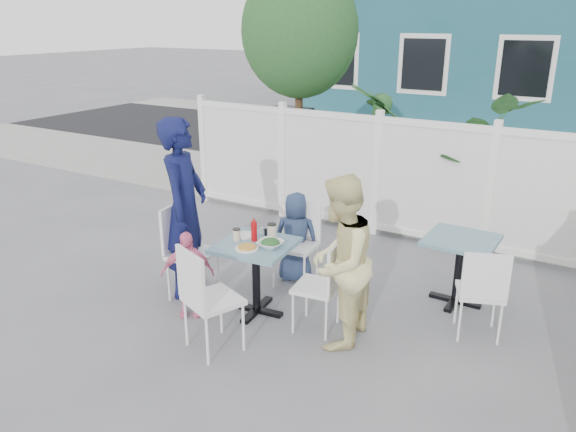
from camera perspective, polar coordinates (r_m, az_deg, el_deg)
The scene contains 29 objects.
ground at distance 5.85m, azimuth -1.32°, elevation -8.90°, with size 80.00×80.00×0.00m, color slate.
near_sidewalk at distance 9.05m, azimuth 11.49°, elevation 1.18°, with size 24.00×2.60×0.01m, color gray.
street at distance 12.49m, azimuth 17.25°, elevation 5.72°, with size 24.00×5.00×0.01m, color black.
far_sidewalk at distance 15.46m, azimuth 20.11°, elevation 7.93°, with size 24.00×1.60×0.01m, color gray.
building at distance 18.65m, azimuth 21.83°, elevation 18.83°, with size 11.00×6.00×6.00m.
fence_back at distance 7.53m, azimuth 9.00°, elevation 3.83°, with size 5.86×0.08×1.60m.
tree at distance 8.81m, azimuth 1.17°, elevation 18.22°, with size 1.80×1.62×3.59m.
utility_cabinet at distance 9.96m, azimuth -0.03°, elevation 6.99°, with size 0.68×0.49×1.27m, color yellow.
potted_shrub_a at distance 8.22m, azimuth 9.04°, elevation 6.40°, with size 1.07×1.07×1.92m, color #194023.
potted_shrub_b at distance 7.74m, azimuth 18.86°, elevation 4.41°, with size 1.64×1.42×1.82m, color #194023.
main_table at distance 5.47m, azimuth -3.29°, elevation -4.41°, with size 0.76×0.76×0.74m.
spare_table at distance 5.91m, azimuth 17.08°, elevation -3.61°, with size 0.69×0.69×0.71m.
chair_left at distance 5.90m, azimuth -10.43°, elevation -2.83°, with size 0.49×0.50×0.99m.
chair_right at distance 5.18m, azimuth 3.71°, elevation -6.51°, with size 0.43×0.45×0.88m.
chair_back at distance 6.11m, azimuth 1.09°, elevation -2.04°, with size 0.46×0.44×0.93m.
chair_near at distance 4.88m, azimuth -8.52°, elevation -7.74°, with size 0.57×0.56×0.98m.
chair_spare at distance 5.32m, azimuth 19.13°, elevation -6.88°, with size 0.51×0.50×0.88m.
man at distance 5.86m, azimuth -10.47°, elevation 0.81°, with size 0.69×0.45×1.88m, color #0E123F.
woman at distance 4.90m, azimuth 5.23°, elevation -4.72°, with size 0.76×0.59×1.56m, color #E9D04E.
boy at distance 6.17m, azimuth 0.79°, elevation -2.17°, with size 0.49×0.32×1.01m, color navy.
toddler at distance 5.56m, azimuth -10.18°, elevation -5.81°, with size 0.51×0.21×0.87m, color pink.
plate_main at distance 5.28m, azimuth -4.19°, elevation -3.30°, with size 0.22×0.22×0.01m, color white.
plate_side at distance 5.59m, azimuth -4.38°, elevation -1.95°, with size 0.21×0.21×0.01m, color white.
salad_bowl at distance 5.30m, azimuth -1.81°, elevation -2.88°, with size 0.24×0.24×0.06m, color white.
coffee_cup_a at distance 5.47m, azimuth -5.24°, elevation -1.94°, with size 0.07×0.07×0.11m, color beige.
coffee_cup_b at distance 5.53m, azimuth -1.64°, elevation -1.54°, with size 0.09×0.09×0.13m, color beige.
ketchup_bottle at distance 5.43m, azimuth -3.47°, elevation -1.59°, with size 0.06×0.06×0.19m, color #A9090E.
salt_shaker at distance 5.61m, azimuth -2.68°, elevation -1.53°, with size 0.03×0.03×0.07m, color white.
pepper_shaker at distance 5.58m, azimuth -2.29°, elevation -1.64°, with size 0.03×0.03×0.07m, color black.
Camera 1 is at (2.74, -4.37, 2.78)m, focal length 35.00 mm.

